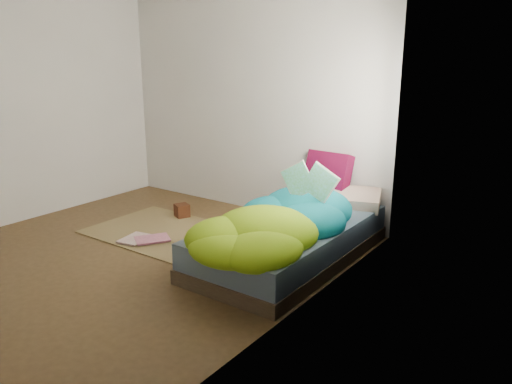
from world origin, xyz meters
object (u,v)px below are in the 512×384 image
at_px(bed, 290,241).
at_px(floor_book_b, 150,235).
at_px(floor_book_a, 126,237).
at_px(wooden_box, 182,210).
at_px(open_book, 309,170).
at_px(pillow_magenta, 327,175).

bearing_deg(bed, floor_book_b, -165.12).
height_order(floor_book_a, floor_book_b, floor_book_b).
height_order(wooden_box, floor_book_a, wooden_box).
distance_m(bed, open_book, 0.66).
bearing_deg(pillow_magenta, wooden_box, -153.85).
xyz_separation_m(wooden_box, floor_book_b, (0.19, -0.66, -0.06)).
bearing_deg(wooden_box, bed, -10.16).
xyz_separation_m(pillow_magenta, floor_book_b, (-1.29, -1.28, -0.55)).
relative_size(pillow_magenta, floor_book_a, 1.52).
bearing_deg(open_book, floor_book_b, -168.27).
bearing_deg(open_book, bed, -143.39).
bearing_deg(floor_book_a, pillow_magenta, 34.68).
distance_m(floor_book_a, floor_book_b, 0.23).
height_order(open_book, wooden_box, open_book).
bearing_deg(wooden_box, floor_book_a, -87.87).
bearing_deg(floor_book_b, wooden_box, 139.18).
relative_size(bed, open_book, 4.61).
xyz_separation_m(open_book, floor_book_b, (-1.53, -0.48, -0.78)).
bearing_deg(floor_book_b, floor_book_a, -101.34).
bearing_deg(bed, pillow_magenta, 97.69).
relative_size(pillow_magenta, wooden_box, 3.30).
relative_size(floor_book_a, floor_book_b, 0.96).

